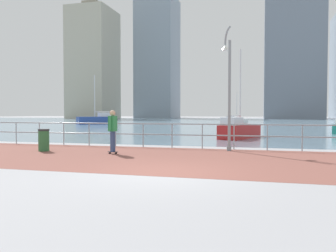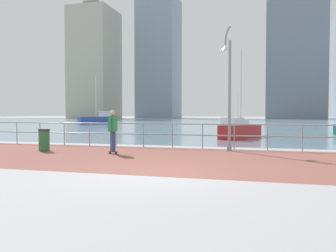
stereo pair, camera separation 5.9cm
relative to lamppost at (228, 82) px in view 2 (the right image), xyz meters
name	(u,v)px [view 2 (the right image)]	position (x,y,z in m)	size (l,w,h in m)	color
ground	(243,125)	(-1.17, 34.04, -2.89)	(220.00, 220.00, 0.00)	#9E9EA3
brick_paving	(186,159)	(-1.17, -3.07, -2.89)	(28.00, 7.05, 0.01)	brown
harbor_water	(247,122)	(-1.17, 45.45, -2.89)	(180.00, 88.00, 0.00)	#6B899E
waterfront_railing	(203,131)	(-1.17, 0.45, -2.12)	(25.25, 0.06, 1.13)	#8C99A3
lamppost	(228,82)	(0.00, 0.00, 0.00)	(0.51, 0.77, 5.23)	gray
skateboarder	(113,128)	(-4.22, -2.44, -1.87)	(0.40, 0.55, 1.71)	black
trash_bin	(44,140)	(-7.41, -2.29, -2.42)	(0.46, 0.46, 0.93)	#2D6638
sailboat_white	(237,120)	(-2.45, 40.33, -2.45)	(3.37, 1.18, 4.68)	white
sailboat_red	(97,119)	(-21.58, 30.45, -2.22)	(4.58, 4.67, 7.01)	#284799
sailboat_navy	(240,130)	(0.03, 7.34, -2.35)	(2.54, 4.19, 5.63)	#B21E1E
tower_glass	(95,64)	(-46.05, 77.44, 13.06)	(11.55, 13.21, 33.58)	#B2AD99
tower_brick	(159,58)	(-31.20, 93.27, 16.61)	(12.01, 13.45, 40.68)	#8493A3
tower_beige	(294,57)	(9.87, 90.06, 14.67)	(15.49, 17.92, 36.78)	slate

